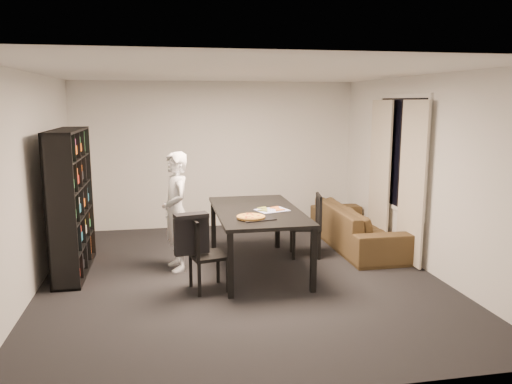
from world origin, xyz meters
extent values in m
cube|color=black|center=(0.00, 0.00, 0.00)|extent=(5.00, 5.50, 0.01)
cube|color=white|center=(0.00, 0.00, 2.60)|extent=(5.00, 5.50, 0.01)
cube|color=white|center=(0.00, 2.75, 1.30)|extent=(5.00, 0.01, 2.60)
cube|color=white|center=(0.00, -2.75, 1.30)|extent=(5.00, 0.01, 2.60)
cube|color=white|center=(-2.50, 0.00, 1.30)|extent=(0.01, 5.50, 2.60)
cube|color=white|center=(2.50, 0.00, 1.30)|extent=(0.01, 5.50, 2.60)
cube|color=black|center=(2.48, 0.60, 1.50)|extent=(0.02, 1.40, 1.60)
cube|color=white|center=(2.48, 0.60, 1.50)|extent=(0.03, 1.52, 1.72)
cube|color=beige|center=(2.40, 0.08, 1.15)|extent=(0.03, 0.70, 2.25)
cube|color=beige|center=(2.40, 1.12, 1.15)|extent=(0.03, 0.70, 2.25)
cube|color=black|center=(-2.16, 0.60, 0.95)|extent=(0.35, 1.50, 1.90)
cube|color=black|center=(0.27, 0.24, 0.81)|extent=(1.11, 1.99, 0.04)
cube|color=black|center=(-0.23, -0.70, 0.39)|extent=(0.07, 0.07, 0.79)
cube|color=black|center=(0.77, -0.70, 0.39)|extent=(0.07, 0.07, 0.79)
cube|color=black|center=(-0.23, 1.18, 0.39)|extent=(0.07, 0.07, 0.79)
cube|color=black|center=(0.77, 1.18, 0.39)|extent=(0.07, 0.07, 0.79)
cube|color=black|center=(-0.45, -0.38, 0.42)|extent=(0.50, 0.50, 0.04)
cube|color=black|center=(-0.63, -0.42, 0.67)|extent=(0.13, 0.41, 0.44)
cube|color=black|center=(-0.63, -0.42, 0.87)|extent=(0.12, 0.39, 0.05)
cube|color=black|center=(-0.24, -0.52, 0.20)|extent=(0.04, 0.04, 0.40)
cube|color=black|center=(-0.32, -0.17, 0.20)|extent=(0.04, 0.04, 0.40)
cube|color=black|center=(-0.58, -0.60, 0.20)|extent=(0.04, 0.04, 0.40)
cube|color=black|center=(-0.66, -0.25, 0.20)|extent=(0.04, 0.04, 0.40)
cube|color=black|center=(1.07, 0.69, 0.44)|extent=(0.50, 0.50, 0.04)
cube|color=black|center=(1.26, 0.66, 0.69)|extent=(0.11, 0.43, 0.46)
cube|color=black|center=(1.26, 0.66, 0.90)|extent=(0.10, 0.41, 0.05)
cube|color=black|center=(0.92, 0.91, 0.21)|extent=(0.04, 0.04, 0.42)
cube|color=black|center=(0.86, 0.55, 0.21)|extent=(0.04, 0.04, 0.42)
cube|color=black|center=(1.28, 0.84, 0.21)|extent=(0.04, 0.04, 0.42)
cube|color=black|center=(1.22, 0.48, 0.21)|extent=(0.04, 0.04, 0.42)
cube|color=black|center=(-0.65, -0.43, 0.69)|extent=(0.42, 0.17, 0.44)
cube|color=black|center=(-0.65, -0.43, 0.94)|extent=(0.42, 0.26, 0.05)
imported|color=white|center=(-0.80, 0.45, 0.80)|extent=(0.51, 0.66, 1.60)
cube|color=black|center=(0.16, -0.28, 0.84)|extent=(0.46, 0.40, 0.01)
cylinder|color=#A87430|center=(0.09, -0.28, 0.85)|extent=(0.35, 0.35, 0.02)
cylinder|color=gold|center=(0.09, -0.28, 0.87)|extent=(0.31, 0.31, 0.01)
cube|color=white|center=(0.45, 0.15, 0.83)|extent=(0.47, 0.41, 0.01)
imported|color=#44331B|center=(2.02, 1.00, 0.33)|extent=(0.87, 2.23, 0.65)
camera|label=1|loc=(-0.96, -6.15, 2.25)|focal=35.00mm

